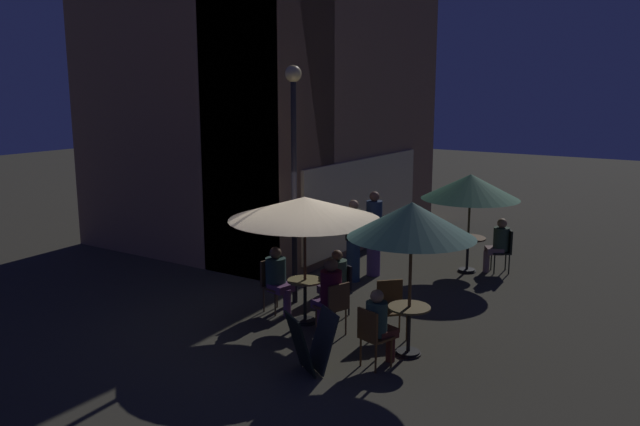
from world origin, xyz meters
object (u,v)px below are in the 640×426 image
at_px(cafe_chair_0, 335,304).
at_px(patron_seated_3, 499,242).
at_px(patron_seated_1, 335,279).
at_px(menu_sandwich_board, 312,342).
at_px(cafe_table_1, 468,246).
at_px(cafe_chair_1, 341,284).
at_px(patron_seated_0, 329,291).
at_px(cafe_chair_2, 273,281).
at_px(patron_seated_4, 379,323).
at_px(street_lamp_near_corner, 294,148).
at_px(patio_umbrella_0, 305,209).
at_px(cafe_table_2, 409,322).
at_px(patio_umbrella_2, 412,221).
at_px(patron_standing_6, 374,233).
at_px(patron_seated_2, 278,276).
at_px(patio_umbrella_1, 470,187).
at_px(cafe_chair_3, 505,247).
at_px(patron_standing_5, 353,240).
at_px(cafe_table_0, 305,294).
at_px(cafe_chair_4, 391,303).

height_order(cafe_chair_0, patron_seated_3, patron_seated_3).
bearing_deg(patron_seated_3, patron_seated_1, 39.15).
distance_m(menu_sandwich_board, cafe_table_1, 6.10).
bearing_deg(cafe_chair_1, patron_seated_0, 41.43).
xyz_separation_m(cafe_chair_2, patron_seated_3, (4.70, -2.64, 0.12)).
bearing_deg(cafe_chair_2, cafe_table_1, 76.84).
relative_size(patron_seated_1, patron_seated_4, 1.02).
bearing_deg(street_lamp_near_corner, patron_seated_3, -32.19).
relative_size(cafe_table_1, patio_umbrella_0, 0.30).
bearing_deg(patron_seated_4, cafe_table_2, 0.00).
bearing_deg(patron_seated_0, patron_seated_1, -46.23).
relative_size(menu_sandwich_board, patio_umbrella_2, 0.37).
relative_size(cafe_table_2, patio_umbrella_2, 0.33).
relative_size(patio_umbrella_2, patron_standing_6, 1.29).
xyz_separation_m(patron_seated_0, patron_seated_3, (5.08, -1.18, -0.05)).
bearing_deg(patron_seated_2, menu_sandwich_board, -30.00).
bearing_deg(cafe_chair_1, cafe_chair_0, 47.35).
height_order(patio_umbrella_1, patron_standing_6, patio_umbrella_1).
distance_m(cafe_chair_3, patron_standing_5, 3.45).
height_order(patio_umbrella_1, cafe_chair_3, patio_umbrella_1).
relative_size(cafe_chair_0, cafe_chair_2, 0.96).
bearing_deg(patron_standing_6, patio_umbrella_1, 56.14).
relative_size(street_lamp_near_corner, patron_seated_1, 3.68).
xyz_separation_m(patron_seated_3, patron_seated_4, (-5.74, -0.10, -0.02)).
distance_m(patron_seated_2, patron_seated_4, 2.80).
xyz_separation_m(patio_umbrella_1, patron_standing_5, (-1.98, 1.76, -1.02)).
height_order(cafe_table_1, patio_umbrella_0, patio_umbrella_0).
bearing_deg(patio_umbrella_2, menu_sandwich_board, 145.01).
distance_m(cafe_table_0, patron_seated_2, 0.74).
relative_size(patio_umbrella_2, cafe_chair_1, 2.62).
bearing_deg(patron_seated_1, cafe_table_2, 86.69).
bearing_deg(cafe_chair_2, patron_seated_2, -0.00).
height_order(cafe_table_1, patron_standing_6, patron_standing_6).
xyz_separation_m(cafe_table_2, patron_standing_6, (3.43, 2.47, 0.40)).
bearing_deg(cafe_table_2, patron_standing_6, 35.79).
xyz_separation_m(patio_umbrella_2, cafe_chair_4, (0.57, 0.58, -1.55)).
relative_size(patron_seated_0, patron_seated_1, 1.09).
bearing_deg(patron_seated_3, patio_umbrella_1, 0.00).
relative_size(menu_sandwich_board, cafe_table_1, 1.11).
distance_m(cafe_table_2, cafe_chair_2, 2.97).
bearing_deg(menu_sandwich_board, cafe_chair_4, 23.25).
xyz_separation_m(patio_umbrella_2, cafe_chair_2, (0.45, 2.94, -1.54)).
distance_m(menu_sandwich_board, cafe_chair_3, 6.56).
bearing_deg(patron_seated_2, patron_seated_0, -2.60).
xyz_separation_m(cafe_chair_4, patron_seated_3, (4.58, -0.29, 0.14)).
height_order(cafe_chair_2, cafe_chair_3, cafe_chair_3).
distance_m(cafe_chair_2, patron_seated_0, 1.52).
relative_size(patron_seated_2, patron_standing_5, 0.70).
relative_size(patron_seated_1, patron_standing_6, 0.65).
bearing_deg(cafe_chair_1, patron_seated_3, -178.73).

